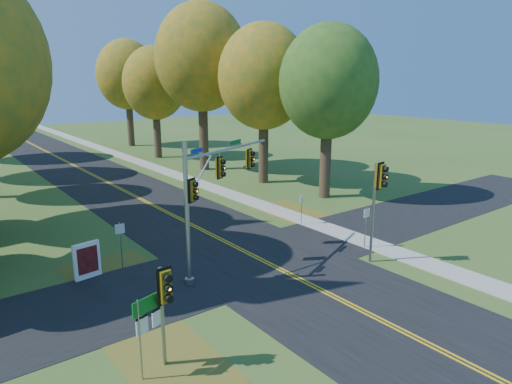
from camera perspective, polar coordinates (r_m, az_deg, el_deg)
ground at (r=21.86m, az=3.55°, el=-9.92°), size 160.00×160.00×0.00m
road_main at (r=21.86m, az=3.55°, el=-9.90°), size 8.00×160.00×0.02m
road_cross at (r=23.28m, az=0.31°, el=-8.32°), size 60.00×6.00×0.02m
centerline_left at (r=21.79m, az=3.35°, el=-9.93°), size 0.10×160.00×0.01m
centerline_right at (r=21.91m, az=3.75°, el=-9.79°), size 0.10×160.00×0.01m
sidewalk_east at (r=26.05m, az=14.02°, el=-6.22°), size 1.60×160.00×0.06m
leaf_patch_w_near at (r=22.05m, az=-16.78°, el=-10.30°), size 4.00×6.00×0.00m
leaf_patch_e at (r=30.32m, az=5.91°, el=-3.00°), size 3.50×8.00×0.00m
leaf_patch_w_far at (r=16.00m, az=-10.82°, el=-19.92°), size 3.00×5.00×0.00m
tree_e_a at (r=34.31m, az=9.03°, el=13.35°), size 7.20×7.20×12.73m
tree_e_b at (r=38.97m, az=0.98°, el=14.13°), size 7.60×7.60×13.33m
tree_e_c at (r=45.09m, az=-6.80°, el=16.28°), size 8.80×8.80×15.79m
tree_e_d at (r=52.90m, az=-12.52°, el=13.10°), size 7.00×7.00×12.32m
tree_e_e at (r=63.20m, az=-15.78°, el=13.89°), size 7.80×7.80×13.74m
traffic_mast at (r=20.76m, az=-5.68°, el=0.61°), size 6.47×3.04×6.33m
east_signal_pole at (r=22.38m, az=15.10°, el=0.56°), size 0.58×0.68×5.06m
ped_signal_pole at (r=14.44m, az=-11.35°, el=-12.36°), size 0.54×0.62×3.40m
route_sign_cluster at (r=14.60m, az=-13.11°, el=-15.07°), size 1.19×0.39×2.65m
info_kiosk at (r=22.22m, az=-20.37°, el=-8.04°), size 1.24×0.34×1.70m
reg_sign_e_north at (r=28.24m, az=5.75°, el=-1.49°), size 0.36×0.13×1.94m
reg_sign_e_south at (r=24.85m, az=13.60°, el=-3.47°), size 0.43×0.06×2.27m
reg_sign_w at (r=22.53m, az=-16.59°, el=-5.43°), size 0.44×0.09×2.31m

